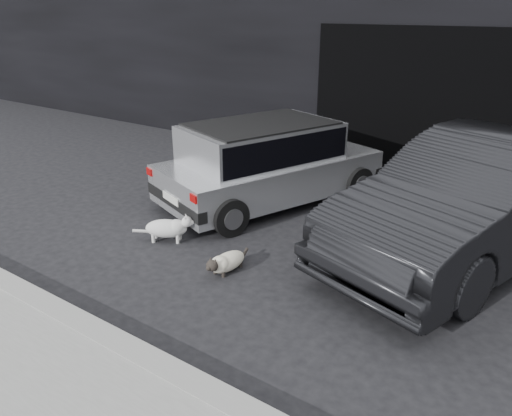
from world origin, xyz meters
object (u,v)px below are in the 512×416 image
Objects in this scene: second_car at (478,198)px; cat_siamese at (225,262)px; silver_hatchback at (266,159)px; cat_white at (169,228)px.

cat_siamese is at bearing -120.34° from second_car.
silver_hatchback reaches higher than cat_siamese.
cat_white reaches higher than cat_siamese.
second_car is at bearing 18.87° from silver_hatchback.
cat_siamese is (-2.22, -2.12, -0.63)m from second_car.
second_car is 3.88m from cat_white.
cat_white is at bearing -76.93° from silver_hatchback.
cat_siamese is at bearing 48.26° from cat_white.
silver_hatchback is at bearing 143.24° from cat_white.
cat_siamese is 1.15m from cat_white.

